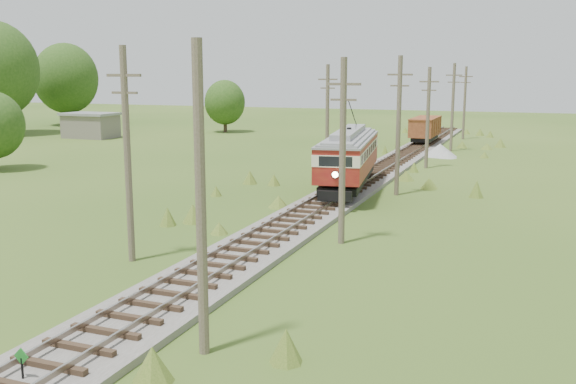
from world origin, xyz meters
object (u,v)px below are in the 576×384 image
at_px(switch_marker, 22,364).
at_px(streetcar, 349,154).
at_px(gravel_pile, 441,151).
at_px(gondola, 425,128).

xyz_separation_m(switch_marker, streetcar, (0.20, 29.18, 1.97)).
xyz_separation_m(streetcar, gravel_pile, (3.09, 21.48, -2.03)).
distance_m(gondola, gravel_pile, 9.88).
height_order(switch_marker, gravel_pile, gravel_pile).
height_order(streetcar, gondola, streetcar).
relative_size(switch_marker, gravel_pile, 0.30).
bearing_deg(switch_marker, gondola, 89.81).
bearing_deg(gravel_pile, gondola, 108.40).
height_order(switch_marker, gondola, gondola).
bearing_deg(streetcar, switch_marker, -99.05).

